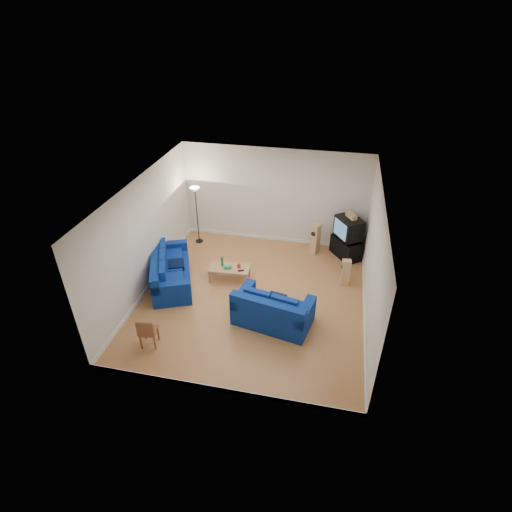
% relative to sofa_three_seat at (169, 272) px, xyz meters
% --- Properties ---
extents(room, '(6.01, 6.51, 3.21)m').
position_rel_sofa_three_seat_xyz_m(room, '(2.51, -0.18, 1.20)').
color(room, brown).
rests_on(room, ground).
extents(sofa_three_seat, '(1.86, 2.59, 0.92)m').
position_rel_sofa_three_seat_xyz_m(sofa_three_seat, '(0.00, 0.00, 0.00)').
color(sofa_three_seat, navy).
rests_on(sofa_three_seat, ground).
extents(sofa_loveseat, '(2.08, 1.42, 0.95)m').
position_rel_sofa_three_seat_xyz_m(sofa_loveseat, '(3.21, -1.12, 0.02)').
color(sofa_loveseat, navy).
rests_on(sofa_loveseat, ground).
extents(coffee_table, '(1.20, 0.66, 0.42)m').
position_rel_sofa_three_seat_xyz_m(coffee_table, '(1.66, 0.50, 0.03)').
color(coffee_table, tan).
rests_on(coffee_table, ground).
extents(bottle, '(0.08, 0.08, 0.30)m').
position_rel_sofa_three_seat_xyz_m(bottle, '(1.44, 0.53, 0.23)').
color(bottle, '#197233').
rests_on(bottle, coffee_table).
extents(tissue_box, '(0.24, 0.18, 0.09)m').
position_rel_sofa_three_seat_xyz_m(tissue_box, '(1.63, 0.43, 0.13)').
color(tissue_box, green).
rests_on(tissue_box, coffee_table).
extents(red_canister, '(0.11, 0.11, 0.14)m').
position_rel_sofa_three_seat_xyz_m(red_canister, '(1.94, 0.54, 0.15)').
color(red_canister, red).
rests_on(red_canister, coffee_table).
extents(remote, '(0.18, 0.12, 0.02)m').
position_rel_sofa_three_seat_xyz_m(remote, '(2.03, 0.39, 0.09)').
color(remote, black).
rests_on(remote, coffee_table).
extents(tv_stand, '(1.06, 1.15, 0.62)m').
position_rel_sofa_three_seat_xyz_m(tv_stand, '(4.95, 2.52, -0.03)').
color(tv_stand, black).
rests_on(tv_stand, ground).
extents(av_receiver, '(0.46, 0.51, 0.10)m').
position_rel_sofa_three_seat_xyz_m(av_receiver, '(4.92, 2.51, 0.33)').
color(av_receiver, black).
rests_on(av_receiver, tv_stand).
extents(television, '(0.97, 1.03, 0.64)m').
position_rel_sofa_three_seat_xyz_m(television, '(4.95, 2.49, 0.70)').
color(television, black).
rests_on(television, av_receiver).
extents(centre_speaker, '(0.36, 0.44, 0.15)m').
position_rel_sofa_three_seat_xyz_m(centre_speaker, '(4.97, 2.54, 1.10)').
color(centre_speaker, tan).
rests_on(centre_speaker, television).
extents(speaker_left, '(0.34, 0.37, 1.03)m').
position_rel_sofa_three_seat_xyz_m(speaker_left, '(3.95, 2.52, 0.18)').
color(speaker_left, tan).
rests_on(speaker_left, ground).
extents(speaker_right, '(0.27, 0.22, 0.81)m').
position_rel_sofa_three_seat_xyz_m(speaker_right, '(4.96, 0.97, 0.06)').
color(speaker_right, tan).
rests_on(speaker_right, ground).
extents(floor_lamp, '(0.34, 0.34, 1.97)m').
position_rel_sofa_three_seat_xyz_m(floor_lamp, '(0.06, 2.40, 1.29)').
color(floor_lamp, black).
rests_on(floor_lamp, ground).
extents(dining_chair, '(0.46, 0.46, 0.83)m').
position_rel_sofa_three_seat_xyz_m(dining_chair, '(0.51, -2.51, 0.12)').
color(dining_chair, brown).
rests_on(dining_chair, ground).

